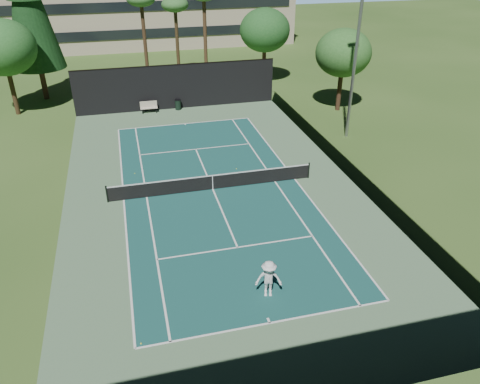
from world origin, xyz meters
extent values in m
plane|color=#395A22|center=(0.00, 0.00, 0.00)|extent=(160.00, 160.00, 0.00)
cube|color=#577C57|center=(0.00, 0.00, 0.01)|extent=(18.00, 32.00, 0.01)
cube|color=#184E4A|center=(0.00, 0.00, 0.01)|extent=(10.97, 23.77, 0.01)
cube|color=white|center=(0.00, -11.88, 0.02)|extent=(10.97, 0.10, 0.01)
cube|color=white|center=(0.00, 11.88, 0.02)|extent=(10.97, 0.10, 0.01)
cube|color=white|center=(0.00, -6.40, 0.02)|extent=(8.23, 0.10, 0.01)
cube|color=white|center=(0.00, 6.40, 0.02)|extent=(8.23, 0.10, 0.01)
cube|color=white|center=(-5.49, 0.00, 0.02)|extent=(0.10, 23.77, 0.01)
cube|color=white|center=(5.49, 0.00, 0.02)|extent=(0.10, 23.77, 0.01)
cube|color=white|center=(-4.12, 0.00, 0.02)|extent=(0.10, 23.77, 0.01)
cube|color=white|center=(4.12, 0.00, 0.02)|extent=(0.10, 23.77, 0.01)
cube|color=white|center=(0.00, 0.00, 0.02)|extent=(0.10, 12.80, 0.01)
cube|color=white|center=(0.00, -11.73, 0.02)|extent=(0.10, 0.30, 0.01)
cube|color=white|center=(0.00, 11.73, 0.02)|extent=(0.10, 0.30, 0.01)
cylinder|color=black|center=(-6.40, 0.00, 0.55)|extent=(0.10, 0.10, 1.10)
cylinder|color=black|center=(6.40, 0.00, 0.55)|extent=(0.10, 0.10, 1.10)
cube|color=black|center=(0.00, 0.00, 0.50)|extent=(12.80, 0.02, 0.92)
cube|color=white|center=(0.00, 0.00, 0.98)|extent=(12.80, 0.04, 0.07)
cube|color=white|center=(0.00, 0.00, 0.50)|extent=(0.05, 0.03, 0.92)
cube|color=black|center=(0.00, 16.00, 2.00)|extent=(18.00, 0.04, 4.00)
cube|color=black|center=(0.00, -16.00, 2.00)|extent=(18.00, 0.04, 4.00)
cube|color=black|center=(9.00, 0.00, 2.00)|extent=(0.04, 32.00, 4.00)
cube|color=black|center=(-9.00, 0.00, 2.00)|extent=(0.04, 32.00, 4.00)
cube|color=black|center=(0.00, 16.00, 4.00)|extent=(18.00, 0.06, 0.06)
imported|color=white|center=(0.45, -10.21, 0.92)|extent=(1.31, 0.95, 1.83)
sphere|color=#D4E433|center=(-5.24, -11.70, 0.03)|extent=(0.07, 0.07, 0.07)
sphere|color=#BADB31|center=(-1.78, 1.75, 0.03)|extent=(0.06, 0.06, 0.06)
sphere|color=#D9EE36|center=(2.14, 2.43, 0.03)|extent=(0.07, 0.07, 0.07)
sphere|color=#BCE032|center=(-4.64, 3.42, 0.04)|extent=(0.07, 0.07, 0.07)
cube|color=beige|center=(-2.68, 15.39, 0.45)|extent=(1.50, 0.45, 0.05)
cube|color=beige|center=(-2.68, 15.59, 0.75)|extent=(1.50, 0.06, 0.55)
cube|color=black|center=(-3.28, 15.39, 0.21)|extent=(0.06, 0.40, 0.42)
cube|color=black|center=(-2.08, 15.39, 0.21)|extent=(0.06, 0.40, 0.42)
cylinder|color=black|center=(-0.05, 15.63, 0.45)|extent=(0.52, 0.52, 0.90)
cylinder|color=black|center=(-0.05, 15.63, 0.92)|extent=(0.56, 0.56, 0.05)
cylinder|color=#452B1D|center=(-12.00, 22.00, 1.80)|extent=(0.50, 0.50, 3.60)
cylinder|color=#452F1D|center=(-2.00, 24.00, 4.28)|extent=(0.36, 0.36, 8.55)
cylinder|color=#41301C|center=(1.50, 26.00, 3.83)|extent=(0.36, 0.36, 7.65)
ellipsoid|color=#30622C|center=(1.50, 26.00, 7.65)|extent=(2.80, 2.80, 1.54)
cylinder|color=#4C3420|center=(4.00, 23.00, 4.50)|extent=(0.36, 0.36, 9.00)
cylinder|color=#40271B|center=(10.00, 22.00, 1.76)|extent=(0.40, 0.40, 3.52)
ellipsoid|color=#205321|center=(10.00, 22.00, 5.44)|extent=(5.12, 5.12, 4.35)
cylinder|color=#452C1D|center=(14.00, 12.00, 1.65)|extent=(0.40, 0.40, 3.30)
ellipsoid|color=#2D6226|center=(14.00, 12.00, 5.10)|extent=(4.80, 4.80, 4.08)
cylinder|color=#44311D|center=(-14.00, 18.00, 1.87)|extent=(0.40, 0.40, 3.74)
ellipsoid|color=#276426|center=(-14.00, 18.00, 5.78)|extent=(5.44, 5.44, 4.62)
cube|color=#B6A68D|center=(0.00, 46.00, 4.00)|extent=(40.00, 12.00, 8.00)
cube|color=black|center=(0.00, 39.95, 2.40)|extent=(38.00, 0.15, 1.20)
cube|color=black|center=(0.00, 39.95, 5.80)|extent=(38.00, 0.15, 1.20)
cylinder|color=gray|center=(12.00, 6.00, 6.00)|extent=(0.24, 0.24, 12.00)
camera|label=1|loc=(-4.72, -25.38, 14.18)|focal=35.00mm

